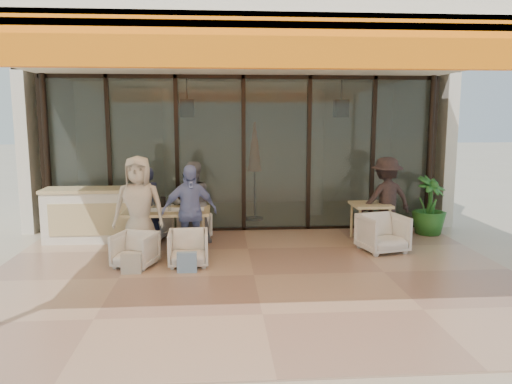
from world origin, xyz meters
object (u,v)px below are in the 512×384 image
host_counter (94,215)px  side_table (370,209)px  chair_far_left (151,220)px  dining_table (167,213)px  chair_near_left (135,248)px  diner_grey (192,203)px  standing_woman (386,199)px  diner_navy (147,206)px  potted_palm (429,206)px  chair_far_right (194,223)px  side_chair (383,232)px  chair_near_right (188,247)px  diner_cream (139,208)px  diner_periwinkle (189,212)px

host_counter → side_table: size_ratio=2.48×
chair_far_left → dining_table: bearing=129.8°
chair_near_left → diner_grey: size_ratio=0.40×
standing_woman → dining_table: bearing=-6.1°
diner_navy → potted_palm: 5.57m
standing_woman → potted_palm: size_ratio=1.35×
standing_woman → diner_grey: bearing=-12.3°
diner_grey → potted_palm: size_ratio=1.30×
chair_far_left → chair_far_right: bearing=-163.8°
side_chair → potted_palm: size_ratio=0.62×
side_chair → standing_woman: size_ratio=0.46×
host_counter → diner_grey: size_ratio=1.19×
diner_navy → side_table: (4.21, -0.09, -0.10)m
side_table → standing_woman: 0.37m
dining_table → potted_palm: size_ratio=1.25×
dining_table → chair_near_left: size_ratio=2.42×
dining_table → chair_far_right: dining_table is taller
host_counter → chair_far_right: 1.91m
chair_near_right → potted_palm: (4.72, 1.75, 0.28)m
dining_table → diner_cream: size_ratio=0.86×
chair_far_right → chair_near_left: 2.08m
host_counter → side_chair: (5.25, -1.12, -0.16)m
side_table → side_chair: 0.79m
chair_far_left → chair_far_right: (0.84, 0.00, -0.07)m
chair_far_left → diner_cream: diner_cream is taller
diner_periwinkle → chair_near_left: bearing=-162.0°
side_chair → potted_palm: (1.35, 1.19, 0.23)m
dining_table → diner_periwinkle: bearing=-46.8°
chair_near_right → diner_cream: (-0.84, 0.50, 0.55)m
host_counter → side_table: 5.26m
dining_table → chair_near_left: bearing=-113.3°
diner_navy → diner_grey: bearing=164.9°
chair_far_left → diner_navy: bearing=106.2°
host_counter → side_chair: size_ratio=2.47×
dining_table → diner_periwinkle: (0.43, -0.46, 0.11)m
chair_far_left → chair_near_right: chair_far_left is taller
chair_far_right → diner_cream: diner_cream is taller
chair_far_right → chair_near_left: (-0.84, -1.90, 0.02)m
dining_table → chair_near_right: 1.11m
diner_periwinkle → side_table: (3.37, 0.81, -0.16)m
dining_table → host_counter: bearing=153.3°
dining_table → chair_far_right: (0.43, 0.94, -0.39)m
side_chair → side_table: bearing=76.9°
chair_near_left → diner_cream: diner_cream is taller
chair_far_right → host_counter: bearing=-12.5°
chair_far_left → diner_periwinkle: size_ratio=0.46×
dining_table → chair_far_left: (-0.41, 0.94, -0.32)m
side_chair → diner_navy: bearing=155.7°
chair_far_left → standing_woman: bearing=-170.3°
chair_far_left → side_table: size_ratio=0.97×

